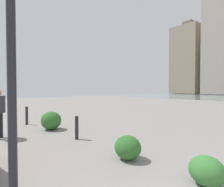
# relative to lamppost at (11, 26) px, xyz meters

# --- Properties ---
(building_highrise) EXTENTS (10.35, 11.74, 27.80)m
(building_highrise) POSITION_rel_lamppost_xyz_m (30.90, -67.37, 10.12)
(building_highrise) COLOR gray
(building_highrise) RESTS_ON ground
(lamppost) EXTENTS (0.98, 0.28, 4.14)m
(lamppost) POSITION_rel_lamppost_xyz_m (0.00, 0.00, 0.00)
(lamppost) COLOR #232328
(lamppost) RESTS_ON ground
(bollard_near) EXTENTS (0.13, 0.13, 0.82)m
(bollard_near) POSITION_rel_lamppost_xyz_m (2.11, -2.34, -2.32)
(bollard_near) COLOR #232328
(bollard_near) RESTS_ON ground
(bollard_mid) EXTENTS (0.13, 0.13, 0.89)m
(bollard_mid) POSITION_rel_lamppost_xyz_m (5.89, -1.71, -2.28)
(bollard_mid) COLOR #232328
(bollard_mid) RESTS_ON ground
(shrub_low) EXTENTS (0.62, 0.56, 0.52)m
(shrub_low) POSITION_rel_lamppost_xyz_m (-1.97, -2.69, -2.48)
(shrub_low) COLOR #387533
(shrub_low) RESTS_ON ground
(shrub_round) EXTENTS (0.90, 0.81, 0.77)m
(shrub_round) POSITION_rel_lamppost_xyz_m (4.10, -2.22, -2.36)
(shrub_round) COLOR #2D6628
(shrub_round) RESTS_ON ground
(shrub_wide) EXTENTS (0.68, 0.62, 0.58)m
(shrub_wide) POSITION_rel_lamppost_xyz_m (-0.23, -2.45, -2.45)
(shrub_wide) COLOR #2D6628
(shrub_wide) RESTS_ON ground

